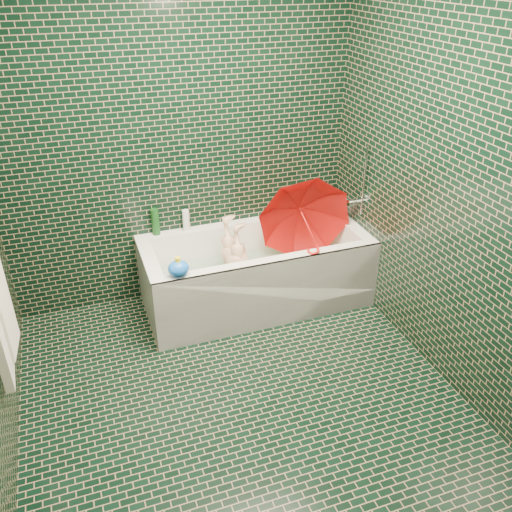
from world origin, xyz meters
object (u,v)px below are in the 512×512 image
object	(u,v)px
bathtub	(257,279)
umbrella	(309,228)
bath_toy	(179,268)
rubber_duck	(296,208)
child	(238,273)

from	to	relation	value
bathtub	umbrella	bearing A→B (deg)	-8.75
umbrella	bath_toy	distance (m)	1.08
bathtub	rubber_duck	xyz separation A→B (m)	(0.47, 0.36, 0.38)
bath_toy	child	bearing A→B (deg)	34.54
rubber_duck	umbrella	bearing A→B (deg)	-106.02
child	rubber_duck	bearing A→B (deg)	113.45
child	umbrella	bearing A→B (deg)	78.15
bathtub	rubber_duck	distance (m)	0.70
child	bath_toy	size ratio (longest dim) A/B	5.79
rubber_duck	bathtub	bearing A→B (deg)	-148.17
umbrella	bathtub	bearing A→B (deg)	-178.12
rubber_duck	child	bearing A→B (deg)	-154.17
umbrella	rubber_duck	world-z (taller)	umbrella
bathtub	bath_toy	world-z (taller)	bath_toy
bath_toy	rubber_duck	bearing A→B (deg)	35.24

